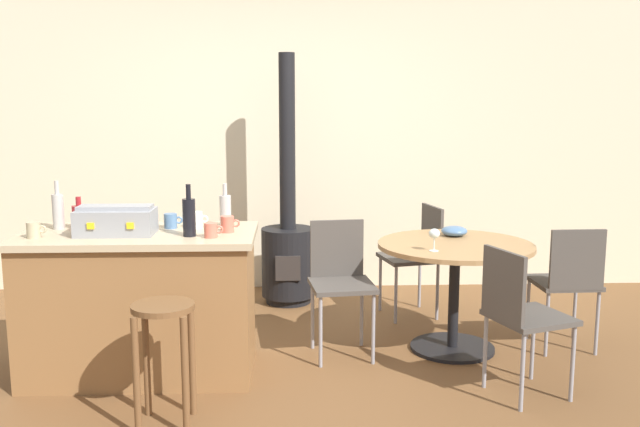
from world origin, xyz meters
name	(u,v)px	position (x,y,z in m)	size (l,w,h in m)	color
ground_plane	(266,386)	(0.00, 0.00, 0.00)	(8.80, 8.80, 0.00)	brown
back_wall	(274,137)	(0.00, 2.26, 1.35)	(8.00, 0.10, 2.70)	beige
kitchen_island	(141,303)	(-0.77, 0.25, 0.44)	(1.41, 0.74, 0.88)	olive
wooden_stool	(164,338)	(-0.50, -0.47, 0.47)	(0.32, 0.32, 0.65)	brown
dining_table	(455,268)	(1.24, 0.56, 0.56)	(1.03, 1.03, 0.73)	black
folding_chair_near	(340,276)	(0.47, 0.54, 0.52)	(0.45, 0.45, 0.88)	#47423D
folding_chair_far	(520,310)	(1.43, -0.20, 0.51)	(0.51, 0.51, 0.86)	#47423D
folding_chair_left	(568,278)	(1.99, 0.51, 0.50)	(0.41, 0.41, 0.85)	#47423D
folding_chair_right	(417,251)	(1.13, 1.35, 0.51)	(0.48, 0.48, 0.86)	#47423D
wood_stove	(288,245)	(0.12, 1.72, 0.49)	(0.44, 0.45, 2.04)	black
toolbox	(116,221)	(-0.88, 0.19, 0.97)	(0.45, 0.26, 0.17)	gray
bottle_0	(189,216)	(-0.44, 0.12, 1.00)	(0.08, 0.08, 0.31)	black
bottle_1	(79,216)	(-1.16, 0.39, 0.96)	(0.08, 0.08, 0.20)	maroon
bottle_2	(58,210)	(-1.28, 0.38, 1.00)	(0.07, 0.07, 0.30)	#B7B2AD
bottle_3	(225,210)	(-0.26, 0.44, 0.99)	(0.07, 0.07, 0.27)	#B7B2AD
cup_0	(197,220)	(-0.43, 0.38, 0.94)	(0.11, 0.08, 0.10)	white
cup_1	(171,221)	(-0.59, 0.38, 0.93)	(0.12, 0.08, 0.09)	#4C7099
cup_2	(228,224)	(-0.23, 0.23, 0.93)	(0.12, 0.08, 0.10)	#DB6651
cup_3	(211,230)	(-0.31, 0.07, 0.93)	(0.11, 0.08, 0.09)	#DB6651
cup_4	(34,230)	(-1.33, 0.10, 0.93)	(0.11, 0.08, 0.09)	tan
wine_glass	(434,234)	(1.05, 0.33, 0.84)	(0.07, 0.07, 0.14)	silver
serving_bowl	(454,231)	(1.29, 0.81, 0.77)	(0.18, 0.18, 0.07)	#4C7099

